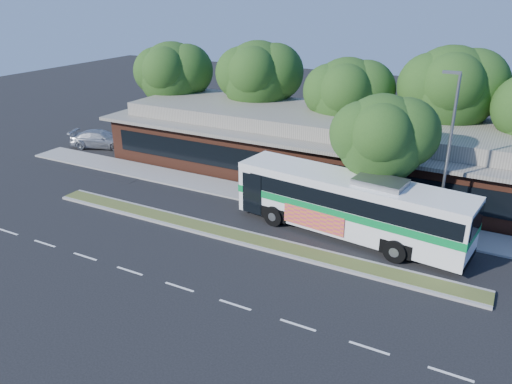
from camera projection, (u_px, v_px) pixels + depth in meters
ground at (234, 242)px, 27.26m from camera, size 120.00×120.00×0.00m
median_strip at (239, 236)px, 27.72m from camera, size 26.00×1.10×0.15m
sidewalk at (284, 200)px, 32.46m from camera, size 44.00×2.60×0.12m
parking_lot at (114, 148)px, 43.26m from camera, size 14.00×12.00×0.01m
plaza_building at (322, 144)px, 37.04m from camera, size 33.20×11.20×4.45m
lamp_post at (448, 152)px, 26.12m from camera, size 0.93×0.18×9.07m
tree_bg_a at (177, 74)px, 43.73m from camera, size 6.47×5.80×8.63m
tree_bg_b at (263, 76)px, 40.95m from camera, size 6.69×6.00×9.00m
tree_bg_c at (353, 94)px, 36.86m from camera, size 6.24×5.60×8.26m
tree_bg_d at (457, 89)px, 34.31m from camera, size 6.91×6.20×9.37m
transit_bus at (350, 201)px, 27.30m from camera, size 13.39×4.40×3.70m
sedan at (101, 139)px, 43.09m from camera, size 5.59×3.87×1.50m
sidewalk_tree at (389, 137)px, 27.66m from camera, size 5.59×5.02×7.59m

